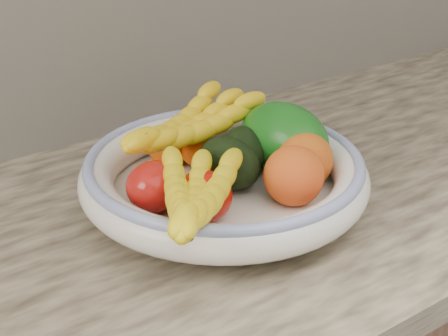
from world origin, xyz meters
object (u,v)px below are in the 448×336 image
banana_bunch_back (189,132)px  banana_bunch_front (194,203)px  fruit_bowl (224,176)px  green_mango (284,139)px

banana_bunch_back → banana_bunch_front: bearing=-139.7°
fruit_bowl → banana_bunch_back: bearing=94.5°
green_mango → banana_bunch_front: 0.23m
fruit_bowl → banana_bunch_front: (-0.11, -0.09, 0.03)m
green_mango → banana_bunch_back: bearing=137.3°
green_mango → banana_bunch_back: size_ratio=0.54×
fruit_bowl → banana_bunch_back: 0.09m
banana_bunch_front → banana_bunch_back: bearing=8.3°
green_mango → banana_bunch_front: (-0.21, -0.09, 0.01)m
fruit_bowl → banana_bunch_front: size_ratio=1.52×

